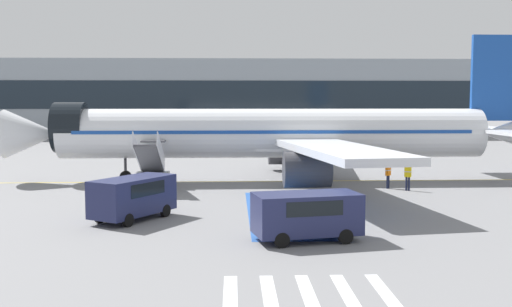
% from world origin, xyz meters
% --- Properties ---
extents(ground_plane, '(600.00, 600.00, 0.00)m').
position_xyz_m(ground_plane, '(0.00, 0.00, 0.00)').
color(ground_plane, slate).
extents(apron_leadline_yellow, '(74.83, 0.98, 0.01)m').
position_xyz_m(apron_leadline_yellow, '(0.09, 0.63, 0.00)').
color(apron_leadline_yellow, gold).
rests_on(apron_leadline_yellow, ground_plane).
extents(apron_stand_patch_blue, '(4.27, 13.57, 0.01)m').
position_xyz_m(apron_stand_patch_blue, '(0.09, -11.67, 0.00)').
color(apron_stand_patch_blue, '#2856A8').
rests_on(apron_stand_patch_blue, ground_plane).
extents(apron_walkway_bar_0, '(0.44, 3.60, 0.01)m').
position_xyz_m(apron_walkway_bar_0, '(-2.91, -25.15, 0.00)').
color(apron_walkway_bar_0, silver).
rests_on(apron_walkway_bar_0, ground_plane).
extents(apron_walkway_bar_1, '(0.44, 3.60, 0.01)m').
position_xyz_m(apron_walkway_bar_1, '(-1.71, -25.15, 0.00)').
color(apron_walkway_bar_1, silver).
rests_on(apron_walkway_bar_1, ground_plane).
extents(apron_walkway_bar_2, '(0.44, 3.60, 0.01)m').
position_xyz_m(apron_walkway_bar_2, '(-0.51, -25.15, 0.00)').
color(apron_walkway_bar_2, silver).
rests_on(apron_walkway_bar_2, ground_plane).
extents(apron_walkway_bar_3, '(0.44, 3.60, 0.01)m').
position_xyz_m(apron_walkway_bar_3, '(0.69, -25.15, 0.00)').
color(apron_walkway_bar_3, silver).
rests_on(apron_walkway_bar_3, ground_plane).
extents(apron_walkway_bar_4, '(0.44, 3.60, 0.01)m').
position_xyz_m(apron_walkway_bar_4, '(1.89, -25.15, 0.00)').
color(apron_walkway_bar_4, silver).
rests_on(apron_walkway_bar_4, ground_plane).
extents(airliner, '(40.22, 32.89, 10.80)m').
position_xyz_m(airliner, '(0.80, 0.63, 3.52)').
color(airliner, silver).
rests_on(airliner, ground_plane).
extents(boarding_stairs_forward, '(2.25, 5.25, 4.04)m').
position_xyz_m(boarding_stairs_forward, '(-8.34, -3.81, 0.99)').
color(boarding_stairs_forward, '#ADB2BA').
rests_on(boarding_stairs_forward, ground_plane).
extents(fuel_tanker, '(9.50, 3.16, 3.43)m').
position_xyz_m(fuel_tanker, '(5.23, 24.02, 1.73)').
color(fuel_tanker, '#38383D').
rests_on(fuel_tanker, ground_plane).
extents(service_van_0, '(4.06, 4.91, 2.13)m').
position_xyz_m(service_van_0, '(-7.81, -13.50, 1.28)').
color(service_van_0, '#1E234C').
rests_on(service_van_0, ground_plane).
extents(service_van_1, '(4.78, 2.95, 2.04)m').
position_xyz_m(service_van_1, '(0.30, -18.28, 1.23)').
color(service_van_1, '#1E234C').
rests_on(service_van_1, ground_plane).
extents(ground_crew_0, '(0.49, 0.43, 1.88)m').
position_xyz_m(ground_crew_0, '(8.74, -4.36, 1.09)').
color(ground_crew_0, '#191E38').
rests_on(ground_crew_0, ground_plane).
extents(ground_crew_1, '(0.45, 0.48, 1.85)m').
position_xyz_m(ground_crew_1, '(7.69, -3.35, 1.07)').
color(ground_crew_1, '#191E38').
rests_on(ground_crew_1, ground_plane).
extents(traffic_cone_0, '(0.42, 0.42, 0.47)m').
position_xyz_m(traffic_cone_0, '(-6.80, -9.30, 0.24)').
color(traffic_cone_0, orange).
rests_on(traffic_cone_0, ground_plane).
extents(terminal_building, '(100.75, 12.10, 12.51)m').
position_xyz_m(terminal_building, '(-13.43, 56.44, 6.26)').
color(terminal_building, '#89939E').
rests_on(terminal_building, ground_plane).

